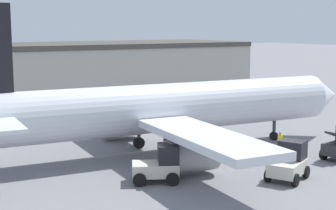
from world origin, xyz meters
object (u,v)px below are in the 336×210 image
Objects in this scene: airplane at (157,110)px; ground_crew_worker at (280,142)px; baggage_tug at (289,162)px; pushback_tug at (159,165)px.

airplane is 9.71m from ground_crew_worker.
baggage_tug is 1.00× the size of pushback_tug.
pushback_tug is (-11.52, -1.31, 0.16)m from ground_crew_worker.
baggage_tug is at bearing -63.43° from airplane.
baggage_tug reaches higher than ground_crew_worker.
airplane is at bearing 100.82° from ground_crew_worker.
ground_crew_worker is at bearing 33.91° from pushback_tug.
airplane is 7.44m from pushback_tug.
pushback_tug is at bearing 138.31° from ground_crew_worker.
airplane reaches higher than pushback_tug.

